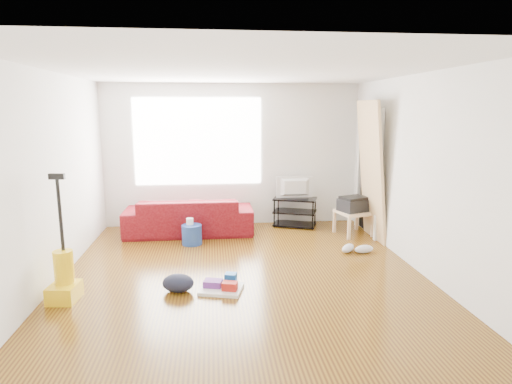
{
  "coord_description": "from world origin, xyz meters",
  "views": [
    {
      "loc": [
        -0.38,
        -5.07,
        2.06
      ],
      "look_at": [
        0.22,
        0.6,
        0.95
      ],
      "focal_mm": 30.0,
      "sensor_mm": 36.0,
      "label": 1
    }
  ],
  "objects": [
    {
      "name": "room",
      "position": [
        0.07,
        0.15,
        1.25
      ],
      "size": [
        4.51,
        5.01,
        2.51
      ],
      "color": "#46260E",
      "rests_on": "ground"
    },
    {
      "name": "sofa",
      "position": [
        -0.76,
        1.95,
        0.0
      ],
      "size": [
        2.11,
        0.82,
        0.62
      ],
      "primitive_type": "imported",
      "rotation": [
        0.0,
        0.0,
        3.14
      ],
      "color": "#48010A",
      "rests_on": "ground"
    },
    {
      "name": "tv_stand",
      "position": [
        1.09,
        2.22,
        0.26
      ],
      "size": [
        0.84,
        0.65,
        0.51
      ],
      "rotation": [
        0.0,
        0.0,
        -0.35
      ],
      "color": "black",
      "rests_on": "ground"
    },
    {
      "name": "tv",
      "position": [
        1.09,
        2.22,
        0.7
      ],
      "size": [
        0.65,
        0.09,
        0.38
      ],
      "primitive_type": "imported",
      "rotation": [
        0.0,
        0.0,
        3.14
      ],
      "color": "black",
      "rests_on": "tv_stand"
    },
    {
      "name": "side_table",
      "position": [
        1.95,
        1.59,
        0.34
      ],
      "size": [
        0.6,
        0.6,
        0.4
      ],
      "rotation": [
        0.0,
        0.0,
        0.26
      ],
      "color": "beige",
      "rests_on": "ground"
    },
    {
      "name": "printer",
      "position": [
        1.95,
        1.59,
        0.52
      ],
      "size": [
        0.56,
        0.49,
        0.24
      ],
      "rotation": [
        0.0,
        0.0,
        0.37
      ],
      "color": "black",
      "rests_on": "side_table"
    },
    {
      "name": "bucket",
      "position": [
        -0.7,
        1.34,
        0.0
      ],
      "size": [
        0.38,
        0.38,
        0.31
      ],
      "primitive_type": "cylinder",
      "rotation": [
        0.0,
        0.0,
        0.29
      ],
      "color": "navy",
      "rests_on": "ground"
    },
    {
      "name": "toilet_paper",
      "position": [
        -0.73,
        1.38,
        0.2
      ],
      "size": [
        0.11,
        0.11,
        0.1
      ],
      "primitive_type": "cylinder",
      "color": "white",
      "rests_on": "bucket"
    },
    {
      "name": "cleaning_tray",
      "position": [
        -0.28,
        -0.43,
        0.05
      ],
      "size": [
        0.55,
        0.48,
        0.17
      ],
      "rotation": [
        0.0,
        0.0,
        -0.26
      ],
      "color": "white",
      "rests_on": "ground"
    },
    {
      "name": "backpack",
      "position": [
        -0.78,
        -0.4,
        0.0
      ],
      "size": [
        0.43,
        0.37,
        0.2
      ],
      "primitive_type": "ellipsoid",
      "rotation": [
        0.0,
        0.0,
        -0.26
      ],
      "color": "black",
      "rests_on": "ground"
    },
    {
      "name": "sneakers",
      "position": [
        1.69,
        0.69,
        0.06
      ],
      "size": [
        0.52,
        0.3,
        0.12
      ],
      "rotation": [
        0.0,
        0.0,
        0.36
      ],
      "color": "silver",
      "rests_on": "ground"
    },
    {
      "name": "vacuum",
      "position": [
        -2.0,
        -0.49,
        0.26
      ],
      "size": [
        0.33,
        0.36,
        1.39
      ],
      "rotation": [
        0.0,
        0.0,
        -0.11
      ],
      "color": "yellow",
      "rests_on": "ground"
    },
    {
      "name": "door_panel",
      "position": [
        2.13,
        1.37,
        0.0
      ],
      "size": [
        0.27,
        0.88,
        2.19
      ],
      "primitive_type": "cube",
      "rotation": [
        0.0,
        -0.1,
        0.0
      ],
      "color": "tan",
      "rests_on": "ground"
    }
  ]
}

